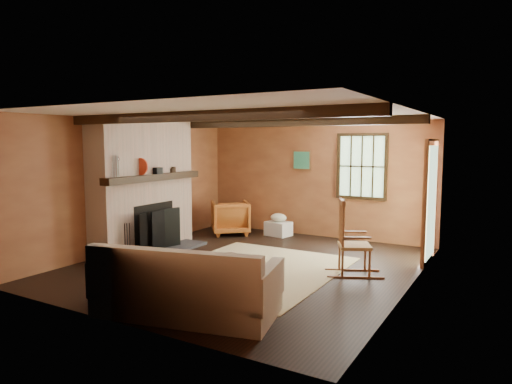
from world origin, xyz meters
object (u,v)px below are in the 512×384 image
Objects in this scene: rocking_chair at (352,243)px; armchair at (230,218)px; fireplace at (144,190)px; laundry_basket at (278,229)px; sofa at (186,290)px.

rocking_chair is 1.45× the size of armchair.
fireplace reaches higher than rocking_chair.
armchair is (-3.24, 1.64, -0.12)m from rocking_chair.
armchair is (-0.98, -0.37, 0.21)m from laundry_basket.
rocking_chair is 2.77m from sofa.
laundry_basket is at bearing 56.15° from fireplace.
laundry_basket is (1.57, 2.34, -0.95)m from fireplace.
sofa is (2.71, -2.19, -0.80)m from fireplace.
rocking_chair is (3.83, 0.33, -0.62)m from fireplace.
laundry_basket is (-2.26, 2.01, -0.33)m from rocking_chair.
rocking_chair is 3.64m from armchair.
armchair reaches higher than laundry_basket.
fireplace is 4.80× the size of laundry_basket.
fireplace is 2.09× the size of rocking_chair.
armchair is at bearing 103.85° from sofa.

